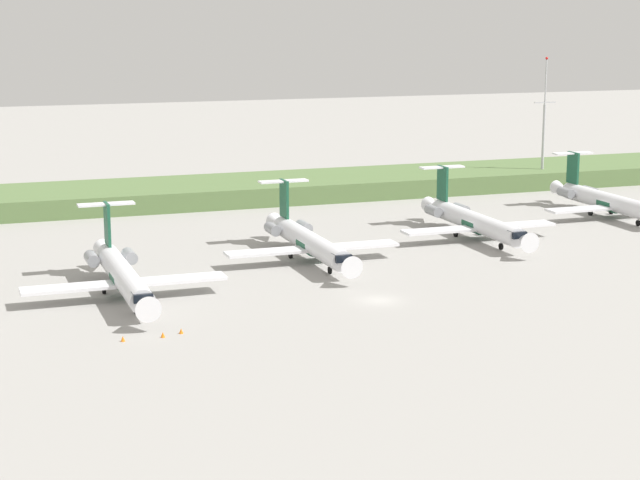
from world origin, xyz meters
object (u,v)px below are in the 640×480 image
(regional_jet_second, at_px, (123,274))
(safety_cone_mid_marker, at_px, (163,335))
(antenna_mast, at_px, (544,133))
(regional_jet_third, at_px, (309,241))
(safety_cone_front_marker, at_px, (123,339))
(regional_jet_fifth, at_px, (608,201))
(safety_cone_rear_marker, at_px, (181,331))
(regional_jet_fourth, at_px, (474,221))

(regional_jet_second, bearing_deg, safety_cone_mid_marker, -86.68)
(antenna_mast, bearing_deg, regional_jet_third, -143.99)
(safety_cone_front_marker, bearing_deg, antenna_mast, 38.84)
(regional_jet_fifth, bearing_deg, regional_jet_third, -166.14)
(regional_jet_fifth, relative_size, safety_cone_rear_marker, 56.36)
(regional_jet_second, height_order, safety_cone_mid_marker, regional_jet_second)
(antenna_mast, xyz_separation_m, safety_cone_mid_marker, (-85.23, -71.77, -9.53))
(regional_jet_fourth, bearing_deg, safety_cone_front_marker, -149.01)
(regional_jet_fifth, xyz_separation_m, antenna_mast, (6.38, 30.64, 7.27))
(regional_jet_second, bearing_deg, regional_jet_fourth, 16.74)
(regional_jet_fourth, distance_m, safety_cone_rear_marker, 59.04)
(antenna_mast, bearing_deg, safety_cone_mid_marker, -139.90)
(regional_jet_third, bearing_deg, regional_jet_fourth, 11.42)
(safety_cone_front_marker, bearing_deg, safety_cone_rear_marker, 6.99)
(safety_cone_mid_marker, bearing_deg, safety_cone_rear_marker, 19.67)
(regional_jet_second, xyz_separation_m, regional_jet_fifth, (79.86, 23.71, 0.00))
(regional_jet_second, height_order, regional_jet_fourth, same)
(safety_cone_front_marker, distance_m, safety_cone_mid_marker, 3.94)
(regional_jet_second, xyz_separation_m, safety_cone_mid_marker, (1.01, -17.41, -2.26))
(regional_jet_second, relative_size, regional_jet_fourth, 1.00)
(antenna_mast, xyz_separation_m, safety_cone_front_marker, (-89.17, -71.79, -9.53))
(regional_jet_third, bearing_deg, regional_jet_fifth, 13.86)
(regional_jet_third, bearing_deg, safety_cone_mid_marker, -131.65)
(regional_jet_fourth, relative_size, antenna_mast, 1.31)
(safety_cone_front_marker, xyz_separation_m, safety_cone_mid_marker, (3.94, 0.02, 0.00))
(regional_jet_fourth, distance_m, safety_cone_mid_marker, 61.09)
(regional_jet_third, bearing_deg, safety_cone_rear_marker, -130.00)
(regional_jet_second, xyz_separation_m, regional_jet_fourth, (52.28, 15.73, 0.00))
(antenna_mast, bearing_deg, regional_jet_fourth, -131.32)
(regional_jet_third, xyz_separation_m, regional_jet_fifth, (54.15, 13.36, 0.00))
(regional_jet_second, bearing_deg, safety_cone_rear_marker, -79.82)
(regional_jet_fifth, distance_m, safety_cone_rear_marker, 86.87)
(safety_cone_rear_marker, bearing_deg, regional_jet_fourth, 33.34)
(regional_jet_third, xyz_separation_m, safety_cone_mid_marker, (-24.70, -27.77, -2.26))
(regional_jet_second, xyz_separation_m, antenna_mast, (86.24, 54.35, 7.27))
(regional_jet_third, height_order, regional_jet_fifth, same)
(regional_jet_second, distance_m, antenna_mast, 102.20)
(regional_jet_fifth, xyz_separation_m, safety_cone_front_marker, (-82.79, -41.14, -2.26))
(regional_jet_third, xyz_separation_m, safety_cone_front_marker, (-28.64, -27.79, -2.26))
(safety_cone_rear_marker, bearing_deg, regional_jet_third, 50.00)
(regional_jet_second, distance_m, safety_cone_front_marker, 17.82)
(safety_cone_rear_marker, bearing_deg, antenna_mast, 40.49)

